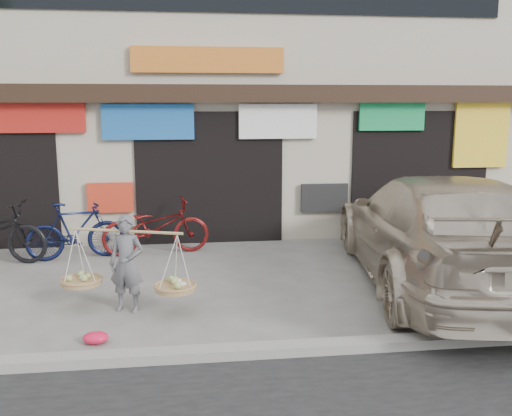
{
  "coord_description": "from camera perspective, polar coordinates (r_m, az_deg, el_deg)",
  "views": [
    {
      "loc": [
        -0.54,
        -8.12,
        2.89
      ],
      "look_at": [
        0.62,
        0.9,
        1.19
      ],
      "focal_mm": 40.0,
      "sensor_mm": 36.0,
      "label": 1
    }
  ],
  "objects": [
    {
      "name": "street_vendor",
      "position": [
        8.14,
        -12.79,
        -5.91
      ],
      "size": [
        1.88,
        1.0,
        1.36
      ],
      "rotation": [
        0.0,
        0.0,
        -0.32
      ],
      "color": "#5E5E63",
      "rests_on": "ground"
    },
    {
      "name": "ground",
      "position": [
        8.64,
        -3.39,
        -9.0
      ],
      "size": [
        70.0,
        70.0,
        0.0
      ],
      "primitive_type": "plane",
      "color": "gray",
      "rests_on": "ground"
    },
    {
      "name": "shophouse_block",
      "position": [
        14.56,
        -5.35,
        12.73
      ],
      "size": [
        14.0,
        6.32,
        7.0
      ],
      "color": "#BBB098",
      "rests_on": "ground"
    },
    {
      "name": "bike_1",
      "position": [
        11.08,
        -17.59,
        -2.19
      ],
      "size": [
        1.85,
        0.86,
        1.07
      ],
      "primitive_type": "imported",
      "rotation": [
        0.0,
        0.0,
        1.77
      ],
      "color": "black",
      "rests_on": "ground"
    },
    {
      "name": "kerb",
      "position": [
        6.76,
        -2.18,
        -14.17
      ],
      "size": [
        70.0,
        0.25,
        0.12
      ],
      "primitive_type": "cube",
      "color": "gray",
      "rests_on": "ground"
    },
    {
      "name": "red_bag",
      "position": [
        7.36,
        -15.74,
        -12.38
      ],
      "size": [
        0.31,
        0.25,
        0.14
      ],
      "primitive_type": "ellipsoid",
      "color": "#F1163F",
      "rests_on": "ground"
    },
    {
      "name": "suv",
      "position": [
        9.46,
        17.87,
        -2.15
      ],
      "size": [
        3.31,
        6.42,
        1.78
      ],
      "rotation": [
        0.0,
        0.0,
        3.01
      ],
      "color": "beige",
      "rests_on": "ground"
    },
    {
      "name": "bike_2",
      "position": [
        11.09,
        -9.98,
        -1.85
      ],
      "size": [
        2.12,
        1.0,
        1.07
      ],
      "primitive_type": "imported",
      "rotation": [
        0.0,
        0.0,
        1.72
      ],
      "color": "#570F0E",
      "rests_on": "ground"
    }
  ]
}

